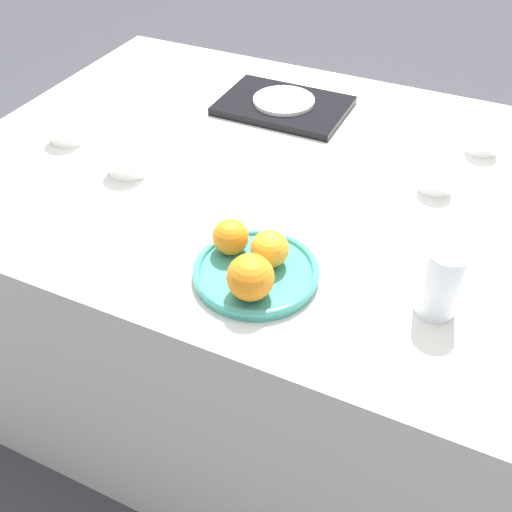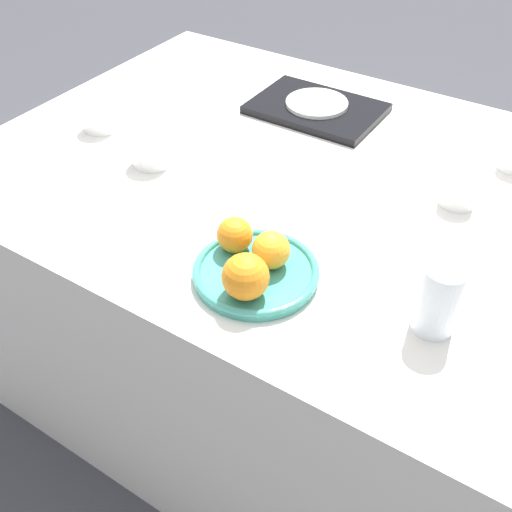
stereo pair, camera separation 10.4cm
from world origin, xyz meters
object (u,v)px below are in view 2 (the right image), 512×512
at_px(water_glass, 439,299).
at_px(fruit_platter, 256,272).
at_px(side_plate, 317,103).
at_px(cup_2, 459,191).
at_px(orange_0, 246,277).
at_px(serving_tray, 316,109).
at_px(cup_1, 151,151).
at_px(orange_1, 271,250).
at_px(cup_0, 100,117).
at_px(orange_2, 235,235).

bearing_deg(water_glass, fruit_platter, -169.90).
relative_size(side_plate, cup_2, 2.23).
relative_size(orange_0, serving_tray, 0.25).
bearing_deg(cup_2, cup_1, -160.91).
distance_m(cup_1, cup_2, 0.67).
bearing_deg(cup_2, orange_1, -119.14).
bearing_deg(fruit_platter, cup_0, 157.88).
xyz_separation_m(orange_0, orange_1, (-0.00, 0.09, -0.01)).
distance_m(fruit_platter, cup_0, 0.66).
distance_m(fruit_platter, cup_1, 0.45).
distance_m(side_plate, cup_0, 0.55).
bearing_deg(cup_0, cup_1, -14.67).
height_order(fruit_platter, side_plate, side_plate).
xyz_separation_m(water_glass, cup_0, (-0.92, 0.19, -0.03)).
height_order(orange_2, water_glass, water_glass).
relative_size(fruit_platter, cup_2, 3.18).
bearing_deg(orange_2, orange_1, -1.51).
bearing_deg(cup_2, cup_0, -169.02).
bearing_deg(orange_1, cup_1, 158.16).
height_order(water_glass, cup_1, water_glass).
bearing_deg(cup_2, orange_0, -114.06).
relative_size(orange_0, water_glass, 0.63).
relative_size(water_glass, serving_tray, 0.39).
height_order(orange_1, serving_tray, orange_1).
distance_m(orange_0, orange_2, 0.12).
bearing_deg(cup_0, cup_2, 10.98).
xyz_separation_m(fruit_platter, cup_0, (-0.61, 0.25, 0.02)).
distance_m(water_glass, cup_2, 0.37).
distance_m(fruit_platter, water_glass, 0.32).
xyz_separation_m(side_plate, cup_2, (0.44, -0.20, 0.01)).
height_order(orange_2, serving_tray, orange_2).
xyz_separation_m(orange_0, cup_2, (0.21, 0.47, -0.03)).
bearing_deg(side_plate, orange_0, -71.52).
height_order(orange_0, orange_1, orange_0).
bearing_deg(side_plate, cup_1, -115.10).
distance_m(fruit_platter, orange_0, 0.08).
bearing_deg(water_glass, side_plate, 132.64).
height_order(orange_0, cup_0, orange_0).
relative_size(cup_0, cup_1, 0.94).
xyz_separation_m(fruit_platter, orange_2, (-0.06, 0.03, 0.04)).
bearing_deg(side_plate, cup_2, -24.61).
relative_size(orange_0, orange_2, 1.22).
height_order(orange_0, cup_1, orange_0).
height_order(fruit_platter, orange_2, orange_2).
relative_size(orange_1, water_glass, 0.54).
xyz_separation_m(serving_tray, cup_2, (0.44, -0.20, 0.02)).
relative_size(orange_2, water_glass, 0.52).
xyz_separation_m(orange_1, cup_0, (-0.63, 0.22, -0.02)).
bearing_deg(fruit_platter, orange_1, 62.86).
xyz_separation_m(orange_0, orange_2, (-0.08, 0.09, -0.01)).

